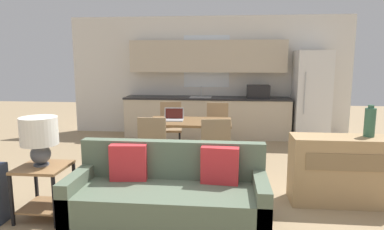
% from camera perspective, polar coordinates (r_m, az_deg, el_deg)
% --- Properties ---
extents(ground_plane, '(20.00, 20.00, 0.00)m').
position_cam_1_polar(ground_plane, '(3.75, -1.77, -18.32)').
color(ground_plane, '#9E8460').
extents(wall_back, '(6.40, 0.07, 2.70)m').
position_cam_1_polar(wall_back, '(7.95, 2.66, 6.52)').
color(wall_back, silver).
rests_on(wall_back, ground_plane).
extents(kitchen_counter, '(3.68, 0.65, 2.15)m').
position_cam_1_polar(kitchen_counter, '(7.69, 2.64, 2.60)').
color(kitchen_counter, beige).
rests_on(kitchen_counter, ground_plane).
extents(refrigerator, '(0.71, 0.76, 1.92)m').
position_cam_1_polar(refrigerator, '(7.76, 19.20, 3.01)').
color(refrigerator, white).
rests_on(refrigerator, ground_plane).
extents(dining_table, '(1.36, 0.82, 0.75)m').
position_cam_1_polar(dining_table, '(5.59, -0.42, -1.67)').
color(dining_table, brown).
rests_on(dining_table, ground_plane).
extents(couch, '(2.05, 0.80, 0.85)m').
position_cam_1_polar(couch, '(3.73, -3.86, -12.84)').
color(couch, '#3D2D1E').
rests_on(couch, ground_plane).
extents(side_table, '(0.51, 0.51, 0.59)m').
position_cam_1_polar(side_table, '(4.16, -23.43, -10.29)').
color(side_table, olive).
rests_on(side_table, ground_plane).
extents(table_lamp, '(0.40, 0.40, 0.54)m').
position_cam_1_polar(table_lamp, '(4.05, -24.10, -3.09)').
color(table_lamp, '#4C515B').
rests_on(table_lamp, side_table).
extents(credenza, '(1.23, 0.45, 0.83)m').
position_cam_1_polar(credenza, '(4.56, 23.80, -8.43)').
color(credenza, tan).
rests_on(credenza, ground_plane).
extents(vase, '(0.12, 0.12, 0.38)m').
position_cam_1_polar(vase, '(4.56, 27.52, -1.03)').
color(vase, '#336047').
rests_on(vase, credenza).
extents(dining_chair_near_right, '(0.47, 0.47, 0.94)m').
position_cam_1_polar(dining_chair_near_right, '(4.82, 3.82, -5.39)').
color(dining_chair_near_right, '#997A56').
rests_on(dining_chair_near_right, ground_plane).
extents(dining_chair_far_right, '(0.43, 0.43, 0.94)m').
position_cam_1_polar(dining_chair_far_right, '(6.31, 4.23, -1.88)').
color(dining_chair_far_right, '#997A56').
rests_on(dining_chair_far_right, ground_plane).
extents(dining_chair_far_left, '(0.47, 0.47, 0.94)m').
position_cam_1_polar(dining_chair_far_left, '(6.45, -3.58, -1.63)').
color(dining_chair_far_left, '#997A56').
rests_on(dining_chair_far_left, ground_plane).
extents(dining_chair_near_left, '(0.43, 0.43, 0.94)m').
position_cam_1_polar(dining_chair_near_left, '(4.97, -6.39, -4.99)').
color(dining_chair_near_left, '#997A56').
rests_on(dining_chair_near_left, ground_plane).
extents(laptop, '(0.33, 0.27, 0.20)m').
position_cam_1_polar(laptop, '(5.64, -3.06, -0.36)').
color(laptop, '#B7BABC').
rests_on(laptop, dining_table).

